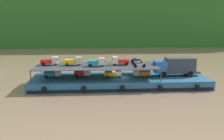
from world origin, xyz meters
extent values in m
plane|color=#7F664C|center=(0.00, 0.00, 0.00)|extent=(400.00, 400.00, 0.00)
cube|color=#23567A|center=(0.00, 0.00, 0.75)|extent=(28.95, 8.38, 1.50)
cube|color=black|center=(0.00, -4.21, 0.35)|extent=(28.37, 0.06, 0.50)
sphere|color=black|center=(-11.58, -4.42, 0.85)|extent=(0.78, 0.78, 0.78)
sphere|color=black|center=(-5.79, -4.42, 0.85)|extent=(0.78, 0.78, 0.78)
sphere|color=black|center=(0.00, -4.42, 0.85)|extent=(0.78, 0.78, 0.78)
sphere|color=black|center=(5.79, -4.42, 0.85)|extent=(0.78, 0.78, 0.78)
sphere|color=black|center=(11.58, -4.42, 0.85)|extent=(0.78, 0.78, 0.78)
cube|color=#285BA3|center=(6.88, 0.27, 3.10)|extent=(2.00, 2.19, 2.00)
cube|color=#192833|center=(5.85, 0.27, 3.45)|extent=(0.06, 1.84, 0.60)
cube|color=#33383D|center=(10.28, 0.27, 3.35)|extent=(4.80, 2.30, 2.50)
cube|color=black|center=(10.28, 0.27, 2.05)|extent=(6.80, 1.38, 0.20)
cylinder|color=black|center=(7.28, 1.28, 2.00)|extent=(1.00, 0.28, 1.00)
cylinder|color=black|center=(7.27, -0.74, 2.00)|extent=(1.00, 0.28, 1.00)
cylinder|color=black|center=(11.72, 1.28, 2.00)|extent=(1.00, 0.28, 1.00)
cylinder|color=black|center=(11.71, -0.74, 2.00)|extent=(1.00, 0.28, 1.00)
cylinder|color=#383D47|center=(6.00, 3.71, 2.50)|extent=(0.16, 0.16, 2.00)
cylinder|color=#383D47|center=(6.00, -3.71, 2.50)|extent=(0.16, 0.16, 2.00)
cylinder|color=#383D47|center=(-13.60, 3.71, 2.50)|extent=(0.16, 0.16, 2.00)
cylinder|color=#383D47|center=(-13.60, -3.71, 2.50)|extent=(0.16, 0.16, 2.00)
cube|color=#383D47|center=(-3.80, 0.00, 3.45)|extent=(19.75, 7.58, 0.10)
cube|color=teal|center=(-11.59, 0.34, 2.13)|extent=(1.73, 1.24, 0.70)
cube|color=beige|center=(-10.19, 0.37, 2.33)|extent=(0.92, 1.02, 1.10)
cube|color=#19232D|center=(-9.72, 0.38, 2.44)|extent=(0.06, 0.85, 0.38)
cylinder|color=black|center=(-10.04, 0.37, 1.78)|extent=(0.56, 0.15, 0.56)
cylinder|color=black|center=(-11.98, -0.20, 1.78)|extent=(0.56, 0.15, 0.56)
cylinder|color=black|center=(-12.00, 0.86, 1.78)|extent=(0.56, 0.15, 0.56)
cube|color=red|center=(-6.69, 0.56, 2.13)|extent=(1.72, 1.23, 0.70)
cube|color=beige|center=(-5.29, 0.59, 2.33)|extent=(0.92, 1.02, 1.10)
cube|color=#19232D|center=(-4.82, 0.60, 2.44)|extent=(0.06, 0.85, 0.38)
cylinder|color=black|center=(-5.14, 0.60, 1.78)|extent=(0.56, 0.15, 0.56)
cylinder|color=black|center=(-7.08, 0.03, 1.78)|extent=(0.56, 0.15, 0.56)
cylinder|color=black|center=(-7.10, 1.09, 1.78)|extent=(0.56, 0.15, 0.56)
cube|color=gold|center=(-1.63, -0.17, 2.13)|extent=(1.75, 1.28, 0.70)
cube|color=beige|center=(-0.24, -0.23, 2.33)|extent=(0.94, 1.04, 1.10)
cube|color=#19232D|center=(0.23, -0.25, 2.44)|extent=(0.08, 0.85, 0.38)
cylinder|color=black|center=(-0.09, -0.24, 1.78)|extent=(0.57, 0.17, 0.56)
cylinder|color=black|center=(-2.06, -0.68, 1.78)|extent=(0.57, 0.17, 0.56)
cylinder|color=black|center=(-2.01, 0.38, 1.78)|extent=(0.57, 0.17, 0.56)
cube|color=orange|center=(4.20, -0.11, 2.13)|extent=(1.71, 1.21, 0.70)
cube|color=beige|center=(2.80, -0.12, 2.33)|extent=(0.91, 1.01, 1.10)
cube|color=#19232D|center=(2.33, -0.13, 2.44)|extent=(0.05, 0.85, 0.38)
cylinder|color=black|center=(2.65, -0.12, 1.78)|extent=(0.56, 0.14, 0.56)
cylinder|color=black|center=(4.60, 0.42, 1.78)|extent=(0.56, 0.14, 0.56)
cylinder|color=black|center=(4.61, -0.64, 1.78)|extent=(0.56, 0.14, 0.56)
cube|color=red|center=(-12.06, 0.76, 4.13)|extent=(1.72, 1.23, 0.70)
cube|color=#C6B793|center=(-10.66, 0.74, 4.33)|extent=(0.92, 1.02, 1.10)
cube|color=#19232D|center=(-10.19, 0.73, 4.44)|extent=(0.06, 0.85, 0.38)
cylinder|color=black|center=(-10.51, 0.73, 3.78)|extent=(0.56, 0.15, 0.56)
cylinder|color=black|center=(-12.47, 0.24, 3.78)|extent=(0.56, 0.15, 0.56)
cylinder|color=black|center=(-12.45, 1.30, 3.78)|extent=(0.56, 0.15, 0.56)
cube|color=gold|center=(-8.17, 0.33, 4.13)|extent=(1.71, 1.21, 0.70)
cube|color=#C6B793|center=(-6.77, 0.34, 4.33)|extent=(0.91, 1.01, 1.10)
cube|color=#19232D|center=(-6.30, 0.34, 4.44)|extent=(0.05, 0.85, 0.38)
cylinder|color=black|center=(-6.62, 0.34, 3.78)|extent=(0.56, 0.14, 0.56)
cylinder|color=black|center=(-8.57, -0.20, 3.78)|extent=(0.56, 0.14, 0.56)
cylinder|color=black|center=(-8.58, 0.86, 3.78)|extent=(0.56, 0.14, 0.56)
cube|color=teal|center=(-4.37, -0.74, 4.13)|extent=(1.76, 1.29, 0.70)
cube|color=beige|center=(-2.97, -0.82, 4.33)|extent=(0.95, 1.05, 1.10)
cube|color=#19232D|center=(-2.50, -0.84, 4.44)|extent=(0.09, 0.85, 0.38)
cylinder|color=black|center=(-2.82, -0.83, 3.78)|extent=(0.57, 0.17, 0.56)
cylinder|color=black|center=(-4.80, -1.25, 3.78)|extent=(0.57, 0.17, 0.56)
cylinder|color=black|center=(-4.74, -0.19, 3.78)|extent=(0.57, 0.17, 0.56)
cube|color=red|center=(0.69, 0.20, 4.13)|extent=(1.72, 1.24, 0.70)
cube|color=beige|center=(-0.71, 0.17, 4.33)|extent=(0.92, 1.02, 1.10)
cube|color=#19232D|center=(-1.18, 0.16, 4.44)|extent=(0.06, 0.85, 0.38)
cylinder|color=black|center=(-0.86, 0.16, 3.78)|extent=(0.56, 0.15, 0.56)
cylinder|color=black|center=(1.07, 0.73, 3.78)|extent=(0.56, 0.15, 0.56)
cylinder|color=black|center=(1.10, -0.33, 3.78)|extent=(0.56, 0.15, 0.56)
cylinder|color=black|center=(3.58, -2.34, 3.80)|extent=(0.61, 0.16, 0.60)
cylinder|color=black|center=(2.29, -2.21, 3.80)|extent=(0.61, 0.16, 0.60)
cube|color=#B7B7BC|center=(2.94, -2.27, 4.02)|extent=(1.11, 0.31, 0.28)
cube|color=black|center=(2.69, -2.25, 4.20)|extent=(0.62, 0.26, 0.12)
cylinder|color=#B2B2B7|center=(3.48, -2.33, 4.35)|extent=(0.10, 0.55, 0.04)
cylinder|color=black|center=(3.60, 0.06, 3.80)|extent=(0.61, 0.16, 0.60)
cylinder|color=black|center=(2.30, -0.06, 3.80)|extent=(0.61, 0.16, 0.60)
cube|color=#B7B7BC|center=(2.95, 0.00, 4.02)|extent=(1.11, 0.31, 0.28)
cube|color=black|center=(2.70, -0.02, 4.20)|extent=(0.62, 0.26, 0.12)
cylinder|color=#B2B2B7|center=(3.50, 0.05, 4.35)|extent=(0.09, 0.55, 0.04)
cylinder|color=black|center=(3.73, 2.30, 3.80)|extent=(0.60, 0.12, 0.60)
cylinder|color=black|center=(2.43, 2.25, 3.80)|extent=(0.60, 0.12, 0.60)
cube|color=#1E4C99|center=(3.08, 2.27, 4.02)|extent=(1.11, 0.24, 0.28)
cube|color=black|center=(2.83, 2.27, 4.20)|extent=(0.61, 0.22, 0.12)
cylinder|color=#B2B2B7|center=(3.63, 2.29, 4.35)|extent=(0.06, 0.55, 0.04)
camera|label=1|loc=(-3.95, -40.49, 10.89)|focal=40.16mm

